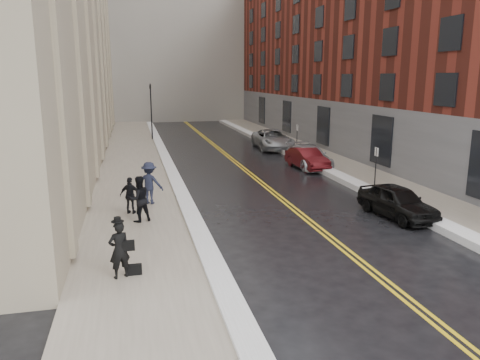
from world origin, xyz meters
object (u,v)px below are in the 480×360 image
car_silver_far (273,139)px  pedestrian_a (139,199)px  pedestrian_b (149,183)px  car_silver_near (309,156)px  car_black (397,201)px  car_maroon (307,158)px  pedestrian_c (131,196)px  pedestrian_main (119,250)px

car_silver_far → pedestrian_a: pedestrian_a is taller
car_silver_far → pedestrian_b: pedestrian_b is taller
car_silver_near → pedestrian_b: pedestrian_b is taller
car_black → car_maroon: size_ratio=1.00×
pedestrian_a → pedestrian_c: size_ratio=1.18×
car_silver_far → pedestrian_c: (-11.43, -16.91, 0.15)m
pedestrian_main → car_silver_near: bearing=-149.0°
car_maroon → car_silver_far: bearing=82.5°
car_maroon → pedestrian_a: size_ratio=2.19×
car_silver_near → pedestrian_main: bearing=-126.4°
car_black → car_maroon: 10.91m
car_silver_far → pedestrian_c: 20.41m
car_black → car_silver_near: car_silver_near is taller
car_black → car_silver_near: (0.50, 11.42, 0.02)m
car_black → pedestrian_a: pedestrian_a is taller
car_silver_near → car_maroon: bearing=-121.4°
car_silver_far → car_black: bearing=-88.8°
pedestrian_a → pedestrian_b: bearing=-123.1°
car_maroon → car_silver_far: 8.60m
pedestrian_b → pedestrian_c: pedestrian_b is taller
car_silver_near → car_silver_far: bearing=91.1°
car_maroon → car_silver_far: size_ratio=0.72×
pedestrian_c → car_black: bearing=-174.3°
pedestrian_main → pedestrian_c: bearing=-114.5°
car_silver_far → pedestrian_a: (-11.11, -18.13, 0.29)m
car_maroon → pedestrian_main: bearing=-132.9°
car_black → pedestrian_main: pedestrian_main is taller
pedestrian_a → car_silver_far: bearing=-143.4°
car_silver_near → pedestrian_a: 14.98m
car_black → pedestrian_a: bearing=165.9°
car_black → car_silver_far: car_silver_far is taller
car_silver_near → pedestrian_c: pedestrian_c is taller
pedestrian_c → car_silver_far: bearing=-105.0°
car_silver_near → pedestrian_a: size_ratio=2.65×
car_silver_far → pedestrian_main: 26.26m
car_silver_far → pedestrian_main: (-11.77, -23.47, 0.21)m
car_black → pedestrian_b: size_ratio=2.10×
car_black → pedestrian_a: 10.70m
pedestrian_b → pedestrian_c: bearing=81.9°
car_maroon → pedestrian_a: pedestrian_a is taller
pedestrian_b → pedestrian_a: bearing=101.3°
car_silver_near → pedestrian_main: 19.38m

